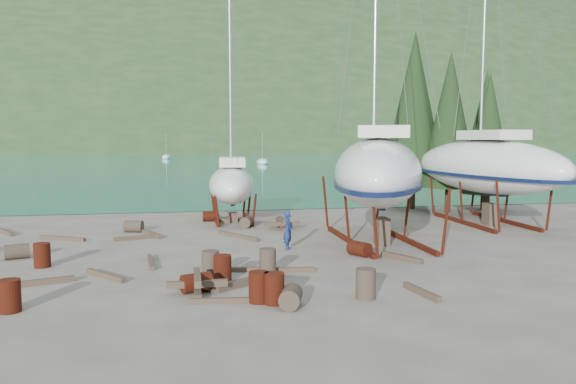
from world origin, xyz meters
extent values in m
plane|color=#5F544B|center=(0.00, 0.00, 0.00)|extent=(600.00, 600.00, 0.00)
plane|color=teal|center=(0.00, 315.00, 0.01)|extent=(700.00, 700.00, 0.00)
ellipsoid|color=#20381C|center=(0.00, 320.00, 0.00)|extent=(800.00, 360.00, 110.00)
cube|color=beige|center=(-60.00, 190.00, 2.00)|extent=(6.00, 5.00, 4.00)
cube|color=#A54C2D|center=(-60.00, 190.00, 4.80)|extent=(6.60, 5.60, 1.60)
cube|color=beige|center=(-20.00, 190.00, 2.00)|extent=(6.00, 5.00, 4.00)
cube|color=#A54C2D|center=(-20.00, 190.00, 4.80)|extent=(6.60, 5.60, 1.60)
cube|color=beige|center=(30.00, 190.00, 2.00)|extent=(6.00, 5.00, 4.00)
cube|color=#A54C2D|center=(30.00, 190.00, 4.80)|extent=(6.60, 5.60, 1.60)
cylinder|color=black|center=(12.50, 12.00, 0.80)|extent=(0.36, 0.36, 1.60)
cone|color=black|center=(12.50, 12.00, 5.80)|extent=(3.60, 3.60, 8.40)
cylinder|color=black|center=(14.00, 10.00, 0.68)|extent=(0.36, 0.36, 1.36)
cone|color=black|center=(14.00, 10.00, 4.93)|extent=(3.06, 3.06, 7.14)
cylinder|color=black|center=(11.00, 14.00, 0.92)|extent=(0.36, 0.36, 1.84)
cone|color=black|center=(11.00, 14.00, 6.67)|extent=(4.14, 4.14, 9.66)
cylinder|color=black|center=(15.50, 13.00, 0.72)|extent=(0.36, 0.36, 1.44)
cone|color=black|center=(15.50, 13.00, 5.22)|extent=(3.24, 3.24, 7.56)
ellipsoid|color=white|center=(10.00, 80.00, 0.38)|extent=(2.00, 5.00, 1.40)
cylinder|color=silver|center=(10.00, 80.00, 3.23)|extent=(0.08, 0.08, 5.00)
ellipsoid|color=white|center=(-8.00, 110.00, 0.38)|extent=(2.00, 5.00, 1.40)
cylinder|color=silver|center=(-8.00, 110.00, 3.23)|extent=(0.08, 0.08, 5.00)
ellipsoid|color=white|center=(4.76, 3.11, 3.17)|extent=(7.73, 13.18, 2.96)
cube|color=#0B1539|center=(4.76, 2.48, 2.14)|extent=(1.00, 2.23, 1.00)
cube|color=silver|center=(4.76, 2.48, 4.90)|extent=(3.19, 4.26, 0.50)
cube|color=#4F170D|center=(3.46, 3.11, 0.10)|extent=(0.18, 6.97, 0.20)
cube|color=#4F170D|center=(6.05, 3.11, 0.10)|extent=(0.18, 6.97, 0.20)
cube|color=brown|center=(4.76, 2.48, 0.59)|extent=(0.50, 0.80, 1.19)
ellipsoid|color=white|center=(12.37, 7.41, 3.11)|extent=(4.96, 12.55, 2.89)
cube|color=#0B1539|center=(12.37, 6.80, 2.12)|extent=(0.51, 2.21, 1.00)
cube|color=silver|center=(12.37, 6.80, 4.80)|extent=(2.37, 3.87, 0.50)
cylinder|color=silver|center=(12.37, 8.02, 11.99)|extent=(0.14, 0.14, 14.66)
cube|color=#4F170D|center=(11.13, 7.41, 0.10)|extent=(0.18, 6.72, 0.20)
cube|color=#4F170D|center=(13.62, 7.41, 0.10)|extent=(0.18, 6.72, 0.20)
cube|color=brown|center=(12.37, 6.80, 0.58)|extent=(0.50, 0.80, 1.17)
ellipsoid|color=white|center=(-1.10, 10.72, 2.06)|extent=(3.10, 8.17, 2.06)
cube|color=#0B1539|center=(-1.10, 10.32, 1.48)|extent=(0.35, 1.46, 1.00)
cube|color=silver|center=(-1.10, 10.32, 3.34)|extent=(1.56, 2.50, 0.50)
cylinder|color=silver|center=(-1.10, 11.12, 8.00)|extent=(0.14, 0.14, 9.61)
cube|color=#4F170D|center=(-1.98, 10.72, 0.10)|extent=(0.18, 4.41, 0.20)
cube|color=#4F170D|center=(-0.22, 10.72, 0.10)|extent=(0.18, 4.41, 0.20)
cube|color=brown|center=(-1.10, 10.32, 0.27)|extent=(0.50, 0.80, 0.53)
imported|color=navy|center=(0.55, 2.18, 0.81)|extent=(0.58, 0.69, 1.62)
cylinder|color=#4F170D|center=(-8.28, -4.86, 0.44)|extent=(0.58, 0.58, 0.88)
cylinder|color=#2D2823|center=(-0.83, -5.79, 0.29)|extent=(0.82, 1.01, 0.58)
cylinder|color=#4F170D|center=(-1.23, -5.38, 0.44)|extent=(0.58, 0.58, 0.88)
cylinder|color=#4F170D|center=(-2.29, 10.83, 0.29)|extent=(0.90, 0.61, 0.58)
cylinder|color=#2D2823|center=(-2.85, -1.94, 0.44)|extent=(0.58, 0.58, 0.88)
cylinder|color=#4F170D|center=(3.07, 0.35, 0.29)|extent=(0.95, 1.05, 0.58)
cylinder|color=#4F170D|center=(-8.75, 0.55, 0.44)|extent=(0.58, 0.58, 0.88)
cylinder|color=#2D2823|center=(-6.20, 7.82, 0.29)|extent=(1.00, 0.80, 0.58)
cylinder|color=#4F170D|center=(-1.63, -5.16, 0.44)|extent=(0.58, 0.58, 0.88)
cylinder|color=#2D2823|center=(-0.53, 8.31, 0.29)|extent=(0.85, 1.03, 0.58)
cylinder|color=#4F170D|center=(-3.35, -3.77, 0.29)|extent=(1.03, 0.85, 0.58)
cylinder|color=#4F170D|center=(-2.50, -2.72, 0.44)|extent=(0.58, 0.58, 0.88)
cylinder|color=#2D2823|center=(-10.06, 2.22, 0.29)|extent=(1.02, 0.84, 0.58)
cylinder|color=#2D2823|center=(-0.91, -1.92, 0.44)|extent=(0.58, 0.58, 0.88)
cylinder|color=#2D2823|center=(1.46, -5.34, 0.44)|extent=(0.58, 0.58, 0.88)
cube|color=brown|center=(4.45, -0.62, 0.10)|extent=(1.06, 1.80, 0.19)
cube|color=brown|center=(-12.40, 8.58, 0.09)|extent=(1.45, 2.10, 0.19)
cube|color=brown|center=(-2.13, -5.12, 0.07)|extent=(2.89, 0.49, 0.15)
cube|color=brown|center=(-5.97, 5.67, 0.09)|extent=(1.86, 0.80, 0.17)
cube|color=brown|center=(-0.73, -1.63, 0.08)|extent=(2.96, 0.70, 0.16)
cube|color=brown|center=(1.38, 9.60, 0.10)|extent=(0.32, 1.91, 0.19)
cube|color=brown|center=(3.22, -5.26, 0.09)|extent=(0.47, 1.81, 0.17)
cube|color=brown|center=(-5.26, 6.50, 0.09)|extent=(1.04, 1.83, 0.19)
cube|color=brown|center=(-1.36, 10.62, 0.08)|extent=(2.58, 1.01, 0.15)
cube|color=brown|center=(-1.27, 5.34, 0.08)|extent=(1.72, 2.59, 0.16)
cube|color=brown|center=(-4.94, 0.37, 0.08)|extent=(0.39, 2.26, 0.15)
cube|color=brown|center=(-6.30, -1.46, 0.08)|extent=(1.48, 1.75, 0.17)
cube|color=brown|center=(-8.55, -2.16, 0.09)|extent=(2.72, 1.07, 0.18)
cube|color=brown|center=(-1.75, -3.21, 0.11)|extent=(2.19, 1.67, 0.23)
cube|color=brown|center=(-9.22, 6.16, 0.08)|extent=(2.24, 1.34, 0.16)
cube|color=brown|center=(-3.32, -3.96, 0.10)|extent=(0.20, 1.80, 0.20)
cube|color=brown|center=(-3.32, -3.96, 0.30)|extent=(1.80, 0.20, 0.20)
cube|color=brown|center=(-3.32, -3.96, 0.50)|extent=(0.20, 1.80, 0.20)
cube|color=brown|center=(1.16, 7.20, 0.10)|extent=(0.20, 1.80, 0.20)
cube|color=brown|center=(1.16, 7.20, 0.30)|extent=(1.80, 0.20, 0.20)
cube|color=brown|center=(1.16, 7.20, 0.50)|extent=(0.20, 1.80, 0.20)
camera|label=1|loc=(-3.59, -20.55, 4.61)|focal=35.00mm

